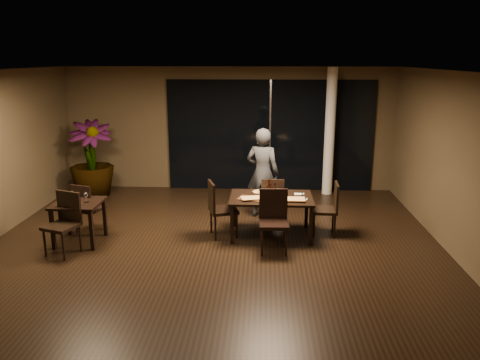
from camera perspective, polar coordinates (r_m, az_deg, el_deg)
The scene contains 32 objects.
ground at distance 8.09m, azimuth -3.37°, elevation -8.68°, with size 8.00×8.00×0.00m, color black.
wall_back at distance 11.58m, azimuth -1.30°, elevation 6.25°, with size 8.00×0.10×3.00m, color #493C27.
wall_front at distance 3.84m, azimuth -10.44°, elevation -12.07°, with size 8.00×0.10×3.00m, color #493C27.
wall_right at distance 8.22m, azimuth 25.79°, elevation 1.23°, with size 0.10×8.00×3.00m, color #493C27.
ceiling at distance 7.42m, azimuth -3.73°, elevation 13.23°, with size 8.00×8.00×0.04m, color silver.
window_panel at distance 11.49m, azimuth 3.67°, elevation 5.39°, with size 5.00×0.06×2.70m, color black.
column at distance 11.26m, azimuth 10.88°, elevation 5.74°, with size 0.24×0.24×3.00m, color white.
main_table at distance 8.56m, azimuth 3.82°, elevation -2.53°, with size 1.50×1.00×0.75m.
side_table at distance 8.73m, azimuth -19.11°, elevation -3.35°, with size 0.80×0.80×0.75m.
chair_main_far at distance 9.19m, azimuth 3.96°, elevation -2.26°, with size 0.45×0.45×0.95m.
chair_main_near at distance 7.97m, azimuth 4.11°, elevation -4.53°, with size 0.50×0.50×1.05m.
chair_main_left at distance 8.54m, azimuth -2.63°, elevation -3.20°, with size 0.60×0.60×1.04m.
chair_main_right at distance 8.78m, azimuth 10.82°, elevation -3.15°, with size 0.48×0.48×0.99m.
chair_side_far at distance 9.15m, azimuth -18.25°, elevation -3.02°, with size 0.57×0.57×0.96m.
chair_side_near at distance 8.37m, azimuth -20.58°, elevation -4.55°, with size 0.62×0.62×1.04m.
diner at distance 9.51m, azimuth 2.77°, elevation 0.83°, with size 0.63×0.42×1.86m, color #2C2E31.
potted_plant at distance 11.50m, azimuth -17.68°, elevation 2.45°, with size 0.98×0.98×1.80m, color #1D501A.
pizza_board_left at distance 8.36m, azimuth 1.83°, elevation -2.33°, with size 0.60×0.30×0.01m, color #402414.
pizza_board_right at distance 8.33m, azimuth 6.08°, elevation -2.47°, with size 0.54×0.27×0.01m, color #422315.
oblong_pizza_left at distance 8.36m, azimuth 1.83°, elevation -2.22°, with size 0.48×0.22×0.02m, color maroon, non-canonical shape.
oblong_pizza_right at distance 8.33m, azimuth 6.08°, elevation -2.36°, with size 0.52×0.25×0.02m, color maroon, non-canonical shape.
round_pizza at distance 8.79m, azimuth 2.54°, elevation -1.48°, with size 0.29×0.29×0.01m, color red.
bottle_a at distance 8.51m, azimuth 3.54°, elevation -1.07°, with size 0.06×0.06×0.29m, color black, non-canonical shape.
bottle_b at distance 8.56m, azimuth 4.29°, elevation -1.15°, with size 0.05×0.05×0.25m, color black, non-canonical shape.
bottle_c at distance 8.62m, azimuth 3.61°, elevation -0.86°, with size 0.07×0.07×0.30m, color black, non-canonical shape.
tumbler_left at distance 8.64m, azimuth 2.43°, elevation -1.53°, with size 0.07×0.07×0.09m, color white.
tumbler_right at distance 8.62m, azimuth 5.11°, elevation -1.61°, with size 0.07×0.07×0.09m, color white.
napkin_near at distance 8.44m, azimuth 7.59°, elevation -2.29°, with size 0.18×0.10×0.01m, color white.
napkin_far at distance 8.72m, azimuth 7.22°, elevation -1.72°, with size 0.18×0.10×0.01m, color white.
wine_glass_a at distance 8.80m, azimuth -19.76°, elevation -1.85°, with size 0.07×0.07×0.16m, color white, non-canonical shape.
wine_glass_b at distance 8.60m, azimuth -18.26°, elevation -2.06°, with size 0.08×0.08×0.17m, color white, non-canonical shape.
side_napkin at distance 8.49m, azimuth -19.71°, elevation -2.95°, with size 0.18×0.11×0.01m, color silver.
Camera 1 is at (0.85, -7.37, 3.22)m, focal length 35.00 mm.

